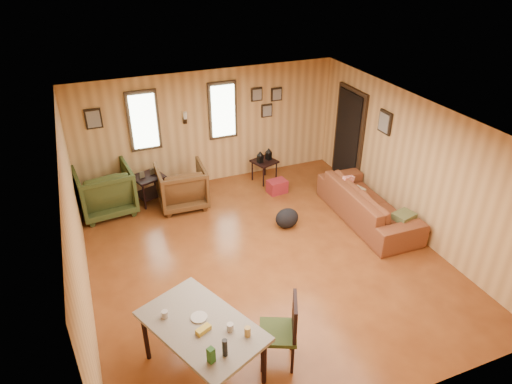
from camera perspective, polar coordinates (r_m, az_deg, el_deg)
room at (r=7.25m, az=1.61°, el=0.86°), size 5.54×6.04×2.44m
sofa at (r=8.63m, az=13.92°, el=-0.75°), size 0.74×2.34×0.91m
recliner_brown at (r=8.95m, az=-9.29°, el=0.96°), size 0.94×0.88×0.92m
recliner_green at (r=9.06m, az=-18.39°, el=0.47°), size 1.08×1.02×1.02m
end_table at (r=9.23m, az=-13.23°, el=0.98°), size 0.69×0.66×0.70m
side_table at (r=9.73m, az=1.05°, el=4.05°), size 0.58×0.58×0.73m
cooler at (r=9.43m, az=2.65°, el=0.69°), size 0.41×0.32×0.27m
backpack at (r=8.31m, az=3.89°, el=-3.28°), size 0.51×0.44×0.37m
sofa_pillows at (r=8.50m, az=14.82°, el=-1.07°), size 0.70×1.54×0.32m
dining_table at (r=5.55m, az=-6.74°, el=-16.70°), size 1.42×1.73×0.98m
dining_chair at (r=5.73m, az=3.56°, el=-16.61°), size 0.60×0.60×1.00m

